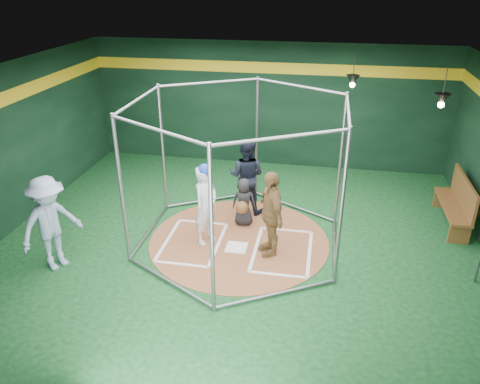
% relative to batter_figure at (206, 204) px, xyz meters
% --- Properties ---
extents(room_shell, '(10.10, 9.10, 3.53)m').
position_rel_batter_figure_xyz_m(room_shell, '(0.67, 0.15, 0.87)').
color(room_shell, '#0D3917').
rests_on(room_shell, ground).
extents(clay_disc, '(3.80, 3.80, 0.01)m').
position_rel_batter_figure_xyz_m(clay_disc, '(0.67, 0.14, -0.88)').
color(clay_disc, '#945835').
rests_on(clay_disc, ground).
extents(home_plate, '(0.43, 0.43, 0.01)m').
position_rel_batter_figure_xyz_m(home_plate, '(0.67, -0.16, -0.87)').
color(home_plate, white).
rests_on(home_plate, clay_disc).
extents(batter_box_left, '(1.17, 1.77, 0.01)m').
position_rel_batter_figure_xyz_m(batter_box_left, '(-0.28, -0.11, -0.87)').
color(batter_box_left, white).
rests_on(batter_box_left, clay_disc).
extents(batter_box_right, '(1.17, 1.77, 0.01)m').
position_rel_batter_figure_xyz_m(batter_box_right, '(1.62, -0.11, -0.87)').
color(batter_box_right, white).
rests_on(batter_box_right, clay_disc).
extents(batting_cage, '(4.05, 4.67, 3.00)m').
position_rel_batter_figure_xyz_m(batting_cage, '(0.67, 0.14, 0.61)').
color(batting_cage, gray).
rests_on(batting_cage, ground).
extents(pendant_lamp_near, '(0.34, 0.34, 0.90)m').
position_rel_batter_figure_xyz_m(pendant_lamp_near, '(2.87, 3.74, 1.85)').
color(pendant_lamp_near, black).
rests_on(pendant_lamp_near, room_shell).
extents(pendant_lamp_far, '(0.34, 0.34, 0.90)m').
position_rel_batter_figure_xyz_m(pendant_lamp_far, '(4.67, 2.14, 1.85)').
color(pendant_lamp_far, black).
rests_on(pendant_lamp_far, room_shell).
extents(batter_figure, '(0.61, 0.72, 1.76)m').
position_rel_batter_figure_xyz_m(batter_figure, '(0.00, 0.00, 0.00)').
color(batter_figure, silver).
rests_on(batter_figure, clay_disc).
extents(visitor_leopard, '(0.86, 1.12, 1.77)m').
position_rel_batter_figure_xyz_m(visitor_leopard, '(1.36, -0.18, 0.01)').
color(visitor_leopard, '#AB8249').
rests_on(visitor_leopard, clay_disc).
extents(catcher_figure, '(0.54, 0.57, 1.09)m').
position_rel_batter_figure_xyz_m(catcher_figure, '(0.64, 0.84, -0.33)').
color(catcher_figure, black).
rests_on(catcher_figure, clay_disc).
extents(umpire, '(0.96, 0.80, 1.79)m').
position_rel_batter_figure_xyz_m(umpire, '(0.58, 1.53, 0.02)').
color(umpire, black).
rests_on(umpire, clay_disc).
extents(bystander_blue, '(1.19, 1.40, 1.88)m').
position_rel_batter_figure_xyz_m(bystander_blue, '(-2.62, -1.42, 0.05)').
color(bystander_blue, '#8E9FBC').
rests_on(bystander_blue, ground).
extents(dugout_bench, '(0.44, 1.91, 1.11)m').
position_rel_batter_figure_xyz_m(dugout_bench, '(5.31, 1.74, -0.32)').
color(dugout_bench, brown).
rests_on(dugout_bench, ground).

